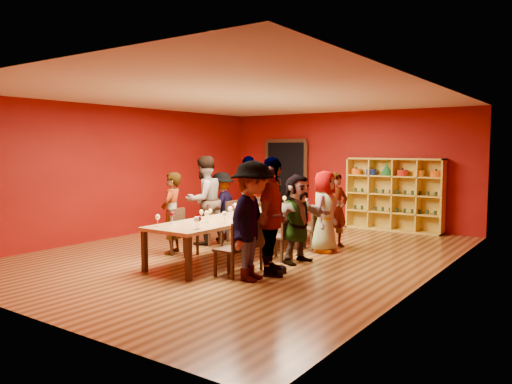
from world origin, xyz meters
TOP-DOWN VIEW (x-y plane):
  - room_shell at (0.00, 0.00)m, footprint 7.10×9.10m
  - tasting_table at (0.00, 0.00)m, footprint 1.10×4.50m
  - doorway at (-1.80, 4.43)m, footprint 1.40×0.17m
  - shelving_unit at (1.40, 4.32)m, footprint 2.40×0.40m
  - chair_person_left_1 at (-0.91, -0.85)m, footprint 0.42×0.42m
  - person_left_1 at (-1.16, -0.85)m, footprint 0.61×0.69m
  - chair_person_left_2 at (-0.91, 0.23)m, footprint 0.42×0.42m
  - person_left_2 at (-1.28, 0.23)m, footprint 0.66×0.99m
  - chair_person_left_3 at (-0.91, 0.86)m, footprint 0.42×0.42m
  - person_left_3 at (-1.30, 0.86)m, footprint 0.62×1.05m
  - chair_person_left_4 at (-0.91, 1.92)m, footprint 0.42×0.42m
  - person_left_4 at (-1.32, 1.92)m, footprint 0.91×1.19m
  - chair_person_right_0 at (0.91, -1.57)m, footprint 0.42×0.42m
  - person_right_0 at (1.27, -1.57)m, footprint 0.69×1.26m
  - chair_person_right_1 at (0.91, -1.11)m, footprint 0.42×0.42m
  - person_right_1 at (1.31, -1.11)m, footprint 0.88×1.22m
  - chair_person_right_2 at (0.91, -0.13)m, footprint 0.42×0.42m
  - person_right_2 at (1.22, -0.13)m, footprint 0.64×1.52m
  - chair_person_right_3 at (0.91, 0.97)m, footprint 0.42×0.42m
  - person_right_3 at (1.19, 0.97)m, footprint 0.52×0.83m
  - chair_person_right_4 at (0.91, 1.56)m, footprint 0.42×0.42m
  - person_right_4 at (1.15, 1.56)m, footprint 0.60×0.68m
  - wine_glass_0 at (-0.32, 0.73)m, footprint 0.08×0.08m
  - wine_glass_1 at (-0.29, -0.74)m, footprint 0.07×0.07m
  - wine_glass_2 at (0.32, 1.76)m, footprint 0.08×0.08m
  - wine_glass_3 at (0.37, -1.85)m, footprint 0.08×0.08m
  - wine_glass_4 at (0.34, 0.90)m, footprint 0.08×0.08m
  - wine_glass_5 at (0.34, -1.76)m, footprint 0.08×0.08m
  - wine_glass_6 at (-0.05, -0.45)m, footprint 0.08×0.08m
  - wine_glass_7 at (-0.27, 0.01)m, footprint 0.09×0.09m
  - wine_glass_8 at (0.27, -0.02)m, footprint 0.08×0.08m
  - wine_glass_9 at (0.26, -0.17)m, footprint 0.09×0.09m
  - wine_glass_10 at (-0.15, 1.27)m, footprint 0.07×0.07m
  - wine_glass_11 at (-0.36, -1.65)m, footprint 0.09×0.09m
  - wine_glass_12 at (0.03, -1.20)m, footprint 0.08×0.08m
  - wine_glass_13 at (0.30, -0.73)m, footprint 0.07×0.07m
  - wine_glass_14 at (-0.31, 1.66)m, footprint 0.09×0.09m
  - wine_glass_15 at (-0.27, 1.84)m, footprint 0.09×0.09m
  - wine_glass_16 at (-0.28, -0.99)m, footprint 0.07×0.07m
  - wine_glass_17 at (-0.26, 1.02)m, footprint 0.09×0.09m
  - wine_glass_18 at (0.35, 0.90)m, footprint 0.08×0.08m
  - wine_glass_19 at (0.35, 1.78)m, footprint 0.08×0.08m
  - wine_glass_20 at (0.14, 0.44)m, footprint 0.07×0.07m
  - wine_glass_21 at (-0.29, -0.06)m, footprint 0.08×0.08m
  - wine_glass_22 at (-0.36, -1.99)m, footprint 0.08×0.08m
  - wine_glass_23 at (0.30, -1.06)m, footprint 0.08×0.08m
  - spittoon_bowl at (0.09, 0.04)m, footprint 0.30×0.30m
  - carafe_a at (-0.09, 0.45)m, footprint 0.12×0.12m
  - carafe_b at (0.22, -0.37)m, footprint 0.10×0.10m
  - wine_bottle at (0.15, 1.80)m, footprint 0.11×0.11m

SIDE VIEW (x-z plane):
  - chair_person_left_1 at x=-0.91m, z-range 0.05..0.94m
  - chair_person_left_2 at x=-0.91m, z-range 0.05..0.94m
  - chair_person_left_3 at x=-0.91m, z-range 0.05..0.94m
  - chair_person_left_4 at x=-0.91m, z-range 0.05..0.94m
  - chair_person_right_0 at x=0.91m, z-range 0.05..0.94m
  - chair_person_right_1 at x=0.91m, z-range 0.05..0.94m
  - chair_person_right_2 at x=0.91m, z-range 0.05..0.94m
  - chair_person_right_3 at x=0.91m, z-range 0.05..0.94m
  - chair_person_right_4 at x=0.91m, z-range 0.05..0.94m
  - tasting_table at x=0.00m, z-range 0.32..1.07m
  - person_left_3 at x=-1.30m, z-range 0.00..1.51m
  - person_right_4 at x=1.15m, z-range 0.00..1.55m
  - person_left_1 at x=-1.16m, z-range 0.00..1.58m
  - person_right_2 at x=1.22m, z-range 0.00..1.58m
  - person_right_3 at x=1.19m, z-range 0.00..1.60m
  - spittoon_bowl at x=0.09m, z-range 0.74..0.90m
  - carafe_b at x=0.22m, z-range 0.74..0.99m
  - carafe_a at x=-0.09m, z-range 0.74..0.99m
  - wine_bottle at x=0.15m, z-range 0.71..1.04m
  - wine_glass_1 at x=-0.29m, z-range 0.79..0.96m
  - wine_glass_10 at x=-0.15m, z-range 0.79..0.97m
  - wine_glass_16 at x=-0.28m, z-range 0.79..0.97m
  - wine_glass_13 at x=0.30m, z-range 0.79..0.98m
  - wine_glass_20 at x=0.14m, z-range 0.79..0.98m
  - wine_glass_8 at x=0.27m, z-range 0.79..0.98m
  - wine_glass_21 at x=-0.29m, z-range 0.79..0.99m
  - wine_glass_0 at x=-0.32m, z-range 0.80..1.00m
  - wine_glass_22 at x=-0.36m, z-range 0.80..1.00m
  - wine_glass_18 at x=0.35m, z-range 0.80..1.00m
  - wine_glass_5 at x=0.34m, z-range 0.80..1.00m
  - wine_glass_19 at x=0.35m, z-range 0.80..1.00m
  - wine_glass_23 at x=0.30m, z-range 0.80..1.00m
  - wine_glass_3 at x=0.37m, z-range 0.80..1.00m
  - wine_glass_6 at x=-0.05m, z-range 0.80..1.01m
  - wine_glass_4 at x=0.34m, z-range 0.80..1.01m
  - wine_glass_12 at x=0.03m, z-range 0.80..1.01m
  - wine_glass_2 at x=0.32m, z-range 0.80..1.01m
  - wine_glass_11 at x=-0.36m, z-range 0.80..1.01m
  - wine_glass_7 at x=-0.27m, z-range 0.80..1.01m
  - wine_glass_15 at x=-0.27m, z-range 0.80..1.01m
  - wine_glass_17 at x=-0.26m, z-range 0.80..1.01m
  - wine_glass_14 at x=-0.31m, z-range 0.80..1.02m
  - wine_glass_9 at x=0.26m, z-range 0.80..1.02m
  - person_right_0 at x=1.27m, z-range 0.00..1.85m
  - person_left_4 at x=-1.32m, z-range 0.00..1.86m
  - person_left_2 at x=-1.28m, z-range 0.00..1.88m
  - person_right_1 at x=1.31m, z-range 0.00..1.90m
  - shelving_unit at x=1.40m, z-range 0.08..1.88m
  - doorway at x=-1.80m, z-range -0.03..2.27m
  - room_shell at x=0.00m, z-range -0.02..3.02m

